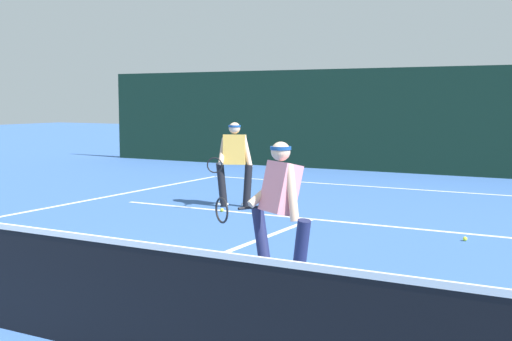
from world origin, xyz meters
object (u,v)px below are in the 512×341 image
Objects in this scene: tennis_ball at (222,210)px; tennis_ball_extra at (465,239)px; player_near at (279,206)px; player_far at (234,160)px.

tennis_ball is 4.50m from tennis_ball_extra.
player_near is 5.46m from player_far.
tennis_ball is at bearing -19.71° from player_near.
player_far is 24.83× the size of tennis_ball.
player_far reaches higher than player_near.
player_near is at bearing -50.66° from tennis_ball.
player_far reaches higher than tennis_ball.
tennis_ball is at bearing 174.32° from tennis_ball_extra.
player_far is (-3.21, 4.41, 0.02)m from player_near.
player_far is at bearing -23.00° from player_near.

